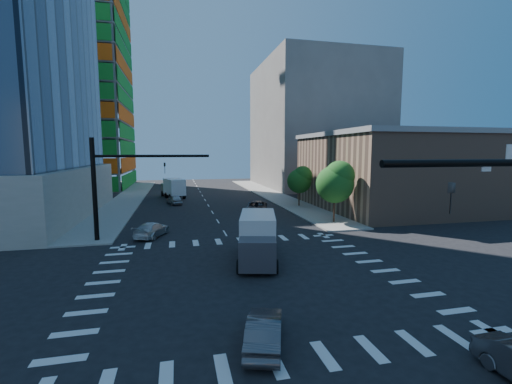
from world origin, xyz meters
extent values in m
plane|color=black|center=(0.00, 0.00, 0.00)|extent=(160.00, 160.00, 0.00)
cube|color=silver|center=(0.00, 0.00, 0.01)|extent=(20.00, 20.00, 0.01)
cube|color=gray|center=(12.50, 40.00, 0.07)|extent=(5.00, 60.00, 0.15)
cube|color=gray|center=(-12.50, 40.00, 0.07)|extent=(5.00, 60.00, 0.15)
cube|color=#188928|center=(-14.90, 62.00, 24.50)|extent=(0.12, 24.00, 49.00)
cube|color=#E8560D|center=(-27.50, 49.40, 24.50)|extent=(24.00, 0.12, 49.00)
cube|color=#916B54|center=(25.00, 22.00, 5.00)|extent=(20.00, 22.00, 10.00)
cube|color=gray|center=(25.00, 22.00, 10.30)|extent=(20.50, 22.50, 0.60)
cube|color=slate|center=(27.00, 55.00, 14.00)|extent=(24.00, 30.00, 28.00)
imported|color=black|center=(4.00, -11.50, 6.45)|extent=(0.16, 0.20, 1.00)
cylinder|color=black|center=(-11.50, 11.50, 4.65)|extent=(0.40, 0.40, 9.00)
cylinder|color=black|center=(-6.50, 11.50, 7.55)|extent=(10.00, 0.24, 0.24)
imported|color=black|center=(-5.50, 11.50, 6.45)|extent=(0.16, 0.20, 1.00)
cylinder|color=#382316|center=(12.50, 14.00, 1.29)|extent=(0.20, 0.20, 2.27)
sphere|color=#16521A|center=(12.50, 14.00, 4.38)|extent=(4.16, 4.16, 4.16)
sphere|color=#2B6521|center=(12.90, 13.70, 5.35)|extent=(3.25, 3.25, 3.25)
cylinder|color=#382316|center=(12.80, 26.00, 1.11)|extent=(0.20, 0.20, 1.92)
sphere|color=#16521A|center=(12.80, 26.00, 3.72)|extent=(3.52, 3.52, 3.52)
sphere|color=#2B6521|center=(13.20, 25.70, 4.55)|extent=(2.75, 2.75, 2.75)
imported|color=black|center=(5.38, 21.58, 0.80)|extent=(4.16, 6.27, 1.60)
imported|color=silver|center=(-6.87, 12.23, 0.68)|extent=(3.52, 5.07, 1.36)
imported|color=#A5A8AC|center=(-4.91, 32.45, 0.70)|extent=(2.73, 4.41, 1.40)
imported|color=#4A4A4F|center=(-1.13, -7.80, 0.66)|extent=(2.53, 4.22, 1.31)
cube|color=silver|center=(1.09, 2.76, 1.98)|extent=(3.67, 5.65, 2.71)
cube|color=#3F3F46|center=(1.09, 2.76, 1.30)|extent=(2.77, 2.39, 1.98)
cube|color=white|center=(-5.23, 40.58, 1.97)|extent=(3.87, 5.68, 2.70)
cube|color=#3F3F46|center=(-5.23, 40.58, 1.30)|extent=(2.82, 2.47, 1.97)
camera|label=1|loc=(-4.45, -20.58, 7.90)|focal=24.00mm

